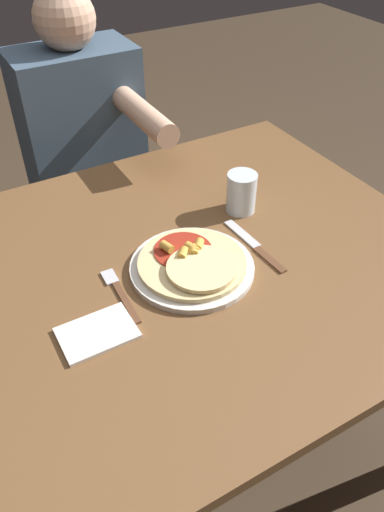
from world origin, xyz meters
The scene contains 9 objects.
ground_plane centered at (0.00, 0.00, 0.00)m, with size 8.00×8.00×0.00m, color #423323.
dining_table centered at (0.00, 0.00, 0.64)m, with size 1.15×0.98×0.75m.
plate centered at (-0.02, -0.04, 0.75)m, with size 0.28×0.28×0.01m.
pizza centered at (-0.02, -0.04, 0.77)m, with size 0.24×0.24×0.04m.
fork centered at (-0.19, -0.03, 0.75)m, with size 0.03×0.18×0.00m.
knife centered at (0.14, -0.04, 0.75)m, with size 0.03×0.22×0.00m.
drinking_glass centered at (0.20, 0.10, 0.80)m, with size 0.08×0.08×0.10m.
napkin centered at (-0.27, -0.11, 0.75)m, with size 0.14×0.10×0.01m.
person_diner centered at (0.01, 0.73, 0.69)m, with size 0.37×0.52×1.18m.
Camera 1 is at (-0.43, -0.75, 1.48)m, focal length 35.00 mm.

